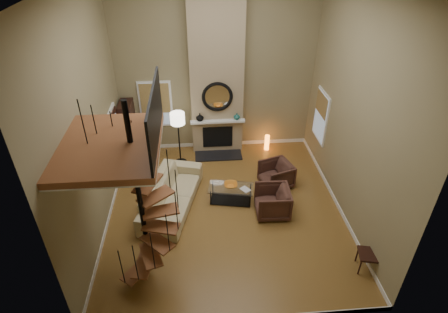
{
  "coord_description": "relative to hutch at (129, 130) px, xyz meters",
  "views": [
    {
      "loc": [
        -0.64,
        -7.32,
        6.48
      ],
      "look_at": [
        0.0,
        0.4,
        1.4
      ],
      "focal_mm": 29.35,
      "sensor_mm": 36.0,
      "label": 1
    }
  ],
  "objects": [
    {
      "name": "loft",
      "position": [
        0.71,
        -4.59,
        2.29
      ],
      "size": [
        1.7,
        2.2,
        1.09
      ],
      "color": "brown",
      "rests_on": "left_wall"
    },
    {
      "name": "floor_lamp",
      "position": [
        1.54,
        -0.48,
        0.46
      ],
      "size": [
        0.43,
        0.43,
        1.75
      ],
      "color": "black",
      "rests_on": "ground"
    },
    {
      "name": "hutch",
      "position": [
        0.0,
        0.0,
        0.0
      ],
      "size": [
        0.39,
        0.82,
        1.84
      ],
      "primitive_type": "cube",
      "color": "black",
      "rests_on": "ground"
    },
    {
      "name": "coffee_table",
      "position": [
        2.93,
        -2.46,
        -0.67
      ],
      "size": [
        1.28,
        0.81,
        0.45
      ],
      "color": "silver",
      "rests_on": "ground"
    },
    {
      "name": "baseboard_left",
      "position": [
        -0.24,
        -2.79,
        -0.89
      ],
      "size": [
        0.02,
        6.5,
        0.12
      ],
      "primitive_type": "cube",
      "color": "white",
      "rests_on": "ground"
    },
    {
      "name": "left_wall",
      "position": [
        -0.25,
        -2.79,
        1.8
      ],
      "size": [
        0.02,
        6.5,
        5.5
      ],
      "primitive_type": "cube",
      "color": "#8B7F5A",
      "rests_on": "ground"
    },
    {
      "name": "book",
      "position": [
        3.28,
        -2.61,
        -0.49
      ],
      "size": [
        0.31,
        0.32,
        0.03
      ],
      "primitive_type": "imported",
      "rotation": [
        0.0,
        0.0,
        0.61
      ],
      "color": "gray",
      "rests_on": "coffee_table"
    },
    {
      "name": "sofa",
      "position": [
        1.35,
        -2.5,
        -0.55
      ],
      "size": [
        1.69,
        2.85,
        0.78
      ],
      "primitive_type": "imported",
      "rotation": [
        0.0,
        0.0,
        1.31
      ],
      "color": "#CABB8C",
      "rests_on": "ground"
    },
    {
      "name": "armchair_far",
      "position": [
        4.03,
        -3.02,
        -0.6
      ],
      "size": [
        0.89,
        0.87,
        0.79
      ],
      "primitive_type": "imported",
      "rotation": [
        0.0,
        0.0,
        -1.6
      ],
      "color": "#4A2B22",
      "rests_on": "ground"
    },
    {
      "name": "baseboard_right",
      "position": [
        5.74,
        -2.79,
        -0.89
      ],
      "size": [
        0.02,
        6.5,
        0.12
      ],
      "primitive_type": "cube",
      "color": "white",
      "rests_on": "ground"
    },
    {
      "name": "front_wall",
      "position": [
        2.75,
        -6.04,
        1.8
      ],
      "size": [
        6.0,
        0.02,
        5.5
      ],
      "primitive_type": "cube",
      "color": "#8B7F5A",
      "rests_on": "ground"
    },
    {
      "name": "vase_left",
      "position": [
        2.2,
        0.03,
        0.35
      ],
      "size": [
        0.24,
        0.24,
        0.25
      ],
      "primitive_type": "imported",
      "color": "black",
      "rests_on": "mantel"
    },
    {
      "name": "right_wall",
      "position": [
        5.75,
        -2.79,
        1.8
      ],
      "size": [
        0.02,
        6.5,
        5.5
      ],
      "primitive_type": "cube",
      "color": "#8B7F5A",
      "rests_on": "ground"
    },
    {
      "name": "window_right",
      "position": [
        5.73,
        -0.79,
        0.68
      ],
      "size": [
        0.06,
        1.02,
        1.52
      ],
      "color": "white",
      "rests_on": "right_wall"
    },
    {
      "name": "spiral_stair",
      "position": [
        0.97,
        -4.58,
        0.83
      ],
      "size": [
        1.47,
        1.47,
        4.06
      ],
      "color": "black",
      "rests_on": "ground"
    },
    {
      "name": "firebox",
      "position": [
        2.75,
        0.07,
        -0.4
      ],
      "size": [
        0.95,
        0.02,
        0.72
      ],
      "primitive_type": "cube",
      "color": "black",
      "rests_on": "chimney_breast"
    },
    {
      "name": "armchair_near",
      "position": [
        4.35,
        -1.84,
        -0.6
      ],
      "size": [
        1.04,
        1.02,
        0.75
      ],
      "primitive_type": "imported",
      "rotation": [
        0.0,
        0.0,
        -1.26
      ],
      "color": "#4A2B22",
      "rests_on": "ground"
    },
    {
      "name": "chimney_breast",
      "position": [
        2.75,
        0.27,
        1.8
      ],
      "size": [
        1.6,
        0.38,
        5.5
      ],
      "primitive_type": "cube",
      "color": "tan",
      "rests_on": "ground"
    },
    {
      "name": "window_back",
      "position": [
        0.85,
        0.43,
        0.67
      ],
      "size": [
        1.02,
        0.06,
        1.52
      ],
      "color": "white",
      "rests_on": "back_wall"
    },
    {
      "name": "entry_door",
      "position": [
        -0.2,
        -0.99,
        0.1
      ],
      "size": [
        0.1,
        1.05,
        2.16
      ],
      "color": "white",
      "rests_on": "ground"
    },
    {
      "name": "baseboard_back",
      "position": [
        2.75,
        0.45,
        -0.89
      ],
      "size": [
        6.0,
        0.02,
        0.12
      ],
      "primitive_type": "cube",
      "color": "white",
      "rests_on": "ground"
    },
    {
      "name": "ground",
      "position": [
        2.75,
        -2.79,
        -0.95
      ],
      "size": [
        6.0,
        6.5,
        0.01
      ],
      "primitive_type": "cube",
      "color": "olive",
      "rests_on": "ground"
    },
    {
      "name": "hearth",
      "position": [
        2.75,
        -0.22,
        -0.93
      ],
      "size": [
        1.5,
        0.6,
        0.04
      ],
      "primitive_type": "cube",
      "color": "black",
      "rests_on": "ground"
    },
    {
      "name": "bowl",
      "position": [
        2.93,
        -2.41,
        -0.45
      ],
      "size": [
        0.36,
        0.36,
        0.09
      ],
      "primitive_type": "imported",
      "color": "orange",
      "rests_on": "coffee_table"
    },
    {
      "name": "back_wall",
      "position": [
        2.75,
        0.46,
        1.8
      ],
      "size": [
        6.0,
        0.02,
        5.5
      ],
      "primitive_type": "cube",
      "color": "#8B7F5A",
      "rests_on": "ground"
    },
    {
      "name": "side_chair",
      "position": [
        5.74,
        -5.01,
        -0.42
      ],
      "size": [
        0.53,
        0.52,
        0.95
      ],
      "color": "black",
      "rests_on": "ground"
    },
    {
      "name": "mirror_frame",
      "position": [
        2.75,
        0.05,
        1.0
      ],
      "size": [
        0.94,
        0.1,
        0.94
      ],
      "primitive_type": "torus",
      "rotation": [
        1.57,
        0.0,
        0.0
      ],
      "color": "black",
      "rests_on": "chimney_breast"
    },
    {
      "name": "vase_right",
      "position": [
        3.35,
        0.03,
        0.33
      ],
      "size": [
        0.2,
        0.2,
        0.21
      ],
      "primitive_type": "imported",
      "color": "#17524D",
      "rests_on": "mantel"
    },
    {
      "name": "mirror_disc",
      "position": [
        2.75,
        0.06,
        1.0
      ],
      "size": [
        0.8,
        0.01,
        0.8
      ],
      "primitive_type": "cylinder",
      "rotation": [
        1.57,
        0.0,
        0.0
      ],
      "color": "white",
      "rests_on": "chimney_breast"
    },
    {
      "name": "accent_lamp",
      "position": [
        4.37,
        0.07,
        -0.7
      ],
      "size": [
        0.15,
        0.15,
        0.54
      ],
      "primitive_type": "cylinder",
      "color": "orange",
      "rests_on": "ground"
    },
    {
      "name": "mantel",
      "position": [
        2.75,
        -0.01,
        0.2
      ],
      "size": [
        1.7,
        0.18,
        0.06
      ],
      "primitive_type": "cube",
      "color": "white",
      "rests_on": "chimney_breast"
    }
  ]
}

